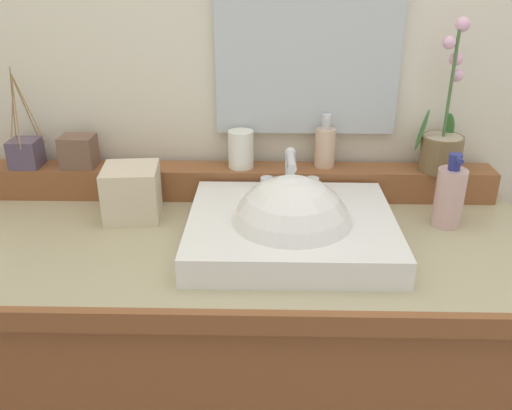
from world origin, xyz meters
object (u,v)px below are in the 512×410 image
Objects in this scene: tumbler_cup at (241,149)px; reed_diffuser at (26,152)px; potted_plant at (442,140)px; soap_dispenser at (325,146)px; trinket_box at (79,151)px; sink_basin at (291,234)px; lotion_bottle at (450,196)px; tissue_box at (132,192)px.

reed_diffuser is at bearing -179.26° from tumbler_cup.
soap_dispenser is (-0.29, 0.02, -0.02)m from potted_plant.
trinket_box is at bearing 0.12° from reed_diffuser.
sink_basin is at bearing -65.16° from tumbler_cup.
tumbler_cup is (-0.22, -0.01, -0.01)m from soap_dispenser.
sink_basin is 0.61m from trinket_box.
lotion_bottle is (0.92, -0.16, -0.05)m from trinket_box.
potted_plant reaches higher than lotion_bottle.
sink_basin is at bearing -23.42° from trinket_box.
reed_diffuser reaches higher than tumbler_cup.
potted_plant reaches higher than tumbler_cup.
potted_plant is 0.79m from tissue_box.
potted_plant is 4.39× the size of trinket_box.
tissue_box is at bearing -35.57° from trinket_box.
potted_plant reaches higher than trinket_box.
tissue_box is (0.30, -0.13, -0.06)m from reed_diffuser.
soap_dispenser is 0.78m from reed_diffuser.
sink_basin is at bearing -20.75° from reed_diffuser.
potted_plant is 0.94m from trinket_box.
tumbler_cup is 0.75× the size of tissue_box.
trinket_box is 0.21m from tissue_box.
potted_plant is at bearing 1.94° from trinket_box.
reed_diffuser is at bearing 157.49° from tissue_box.
lotion_bottle is at bearing -18.03° from tumbler_cup.
lotion_bottle reaches higher than trinket_box.
lotion_bottle is at bearing -2.21° from tissue_box.
potted_plant is 1.46× the size of reed_diffuser.
tissue_box is (-0.26, -0.13, -0.07)m from tumbler_cup.
tumbler_cup is 0.53m from lotion_bottle.
lotion_bottle is (1.06, -0.15, -0.05)m from reed_diffuser.
potted_plant is 0.51m from tumbler_cup.
lotion_bottle is at bearing -7.52° from trinket_box.
soap_dispenser is 0.22m from tumbler_cup.
soap_dispenser is 0.34m from lotion_bottle.
reed_diffuser is (-1.08, 0.00, -0.04)m from potted_plant.
tissue_box is (-0.38, 0.13, 0.04)m from sink_basin.
reed_diffuser is at bearing -178.43° from soap_dispenser.
lotion_bottle is 1.38× the size of tissue_box.
soap_dispenser reaches higher than tumbler_cup.
trinket_box is at bearing -178.11° from soap_dispenser.
soap_dispenser is 1.42× the size of tumbler_cup.
potted_plant is 2.90× the size of tissue_box.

